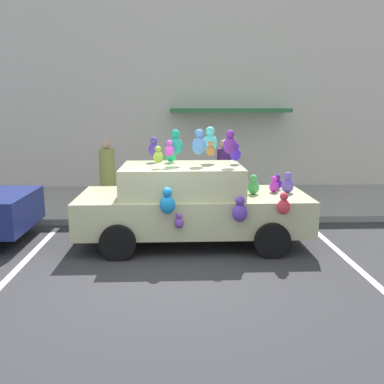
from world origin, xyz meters
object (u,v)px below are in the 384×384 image
at_px(plush_covered_car, 191,202).
at_px(teddy_bear_on_sidewalk, 283,196).
at_px(pedestrian_walking_past, 107,177).
at_px(pedestrian_by_lamp, 224,179).

relative_size(plush_covered_car, teddy_bear_on_sidewalk, 6.06).
relative_size(teddy_bear_on_sidewalk, pedestrian_walking_past, 0.43).
bearing_deg(pedestrian_walking_past, plush_covered_car, -51.34).
height_order(teddy_bear_on_sidewalk, pedestrian_walking_past, pedestrian_walking_past).
bearing_deg(teddy_bear_on_sidewalk, pedestrian_walking_past, 173.75).
bearing_deg(plush_covered_car, teddy_bear_on_sidewalk, 40.99).
bearing_deg(plush_covered_car, pedestrian_by_lamp, 64.34).
xyz_separation_m(plush_covered_car, teddy_bear_on_sidewalk, (2.35, 2.04, -0.33)).
bearing_deg(teddy_bear_on_sidewalk, pedestrian_by_lamp, -169.68).
bearing_deg(teddy_bear_on_sidewalk, plush_covered_car, -139.01).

